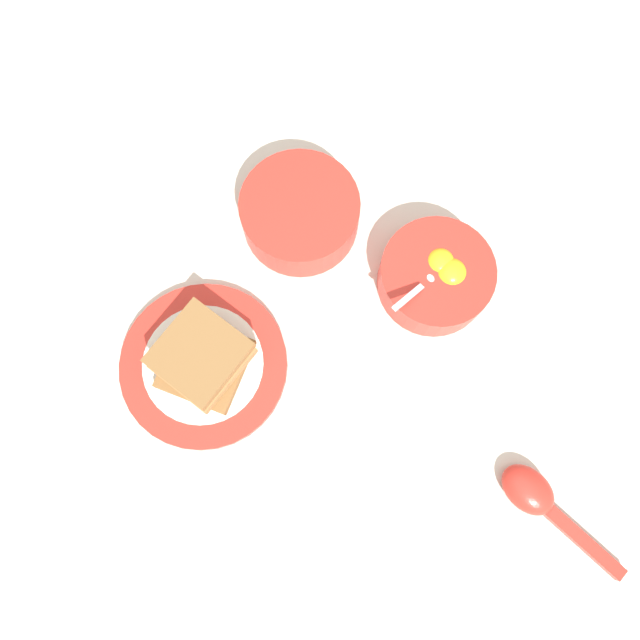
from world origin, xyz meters
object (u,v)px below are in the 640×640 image
(toast_plate, at_px, (204,365))
(toast_sandwich, at_px, (202,359))
(soup_spoon, at_px, (538,499))
(egg_bowl, at_px, (436,276))
(congee_bowl, at_px, (300,213))

(toast_plate, relative_size, toast_sandwich, 1.56)
(soup_spoon, bearing_deg, toast_plate, 34.39)
(egg_bowl, height_order, soup_spoon, egg_bowl)
(egg_bowl, xyz_separation_m, soup_spoon, (-0.28, 0.06, -0.02))
(toast_plate, bearing_deg, congee_bowl, -65.45)
(toast_sandwich, bearing_deg, soup_spoon, -146.06)
(toast_sandwich, relative_size, soup_spoon, 0.75)
(toast_plate, distance_m, toast_sandwich, 0.03)
(egg_bowl, bearing_deg, soup_spoon, 168.65)
(toast_sandwich, bearing_deg, egg_bowl, -103.30)
(toast_sandwich, distance_m, congee_bowl, 0.22)
(egg_bowl, height_order, toast_sandwich, egg_bowl)
(egg_bowl, xyz_separation_m, congee_bowl, (0.16, 0.09, 0.00))
(egg_bowl, xyz_separation_m, toast_sandwich, (0.07, 0.29, 0.01))
(soup_spoon, distance_m, congee_bowl, 0.44)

